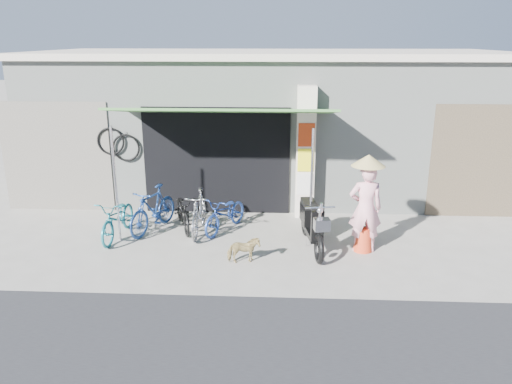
{
  "coord_description": "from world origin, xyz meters",
  "views": [
    {
      "loc": [
        0.29,
        -8.65,
        4.0
      ],
      "look_at": [
        -0.2,
        1.0,
        1.0
      ],
      "focal_mm": 35.0,
      "sensor_mm": 36.0,
      "label": 1
    }
  ],
  "objects_px": {
    "bike_silver": "(199,212)",
    "bike_navy": "(226,213)",
    "street_dog": "(244,250)",
    "nun": "(366,205)",
    "bike_black": "(183,210)",
    "bike_teal": "(118,218)",
    "moped": "(312,224)",
    "bike_blue": "(153,209)"
  },
  "relations": [
    {
      "from": "bike_blue",
      "to": "bike_black",
      "type": "distance_m",
      "value": 0.64
    },
    {
      "from": "bike_black",
      "to": "moped",
      "type": "bearing_deg",
      "value": -38.34
    },
    {
      "from": "bike_blue",
      "to": "moped",
      "type": "bearing_deg",
      "value": 8.81
    },
    {
      "from": "bike_teal",
      "to": "nun",
      "type": "xyz_separation_m",
      "value": [
        4.98,
        -0.42,
        0.51
      ]
    },
    {
      "from": "street_dog",
      "to": "moped",
      "type": "xyz_separation_m",
      "value": [
        1.29,
        0.78,
        0.25
      ]
    },
    {
      "from": "bike_navy",
      "to": "moped",
      "type": "bearing_deg",
      "value": 1.86
    },
    {
      "from": "bike_black",
      "to": "street_dog",
      "type": "xyz_separation_m",
      "value": [
        1.45,
        -1.7,
        -0.15
      ]
    },
    {
      "from": "moped",
      "to": "bike_blue",
      "type": "bearing_deg",
      "value": 159.92
    },
    {
      "from": "bike_silver",
      "to": "moped",
      "type": "distance_m",
      "value": 2.42
    },
    {
      "from": "moped",
      "to": "bike_teal",
      "type": "bearing_deg",
      "value": 167.53
    },
    {
      "from": "bike_silver",
      "to": "bike_navy",
      "type": "distance_m",
      "value": 0.58
    },
    {
      "from": "bike_black",
      "to": "bike_navy",
      "type": "height_order",
      "value": "bike_black"
    },
    {
      "from": "bike_navy",
      "to": "moped",
      "type": "distance_m",
      "value": 1.97
    },
    {
      "from": "street_dog",
      "to": "moped",
      "type": "bearing_deg",
      "value": -72.48
    },
    {
      "from": "street_dog",
      "to": "bike_silver",
      "type": "bearing_deg",
      "value": 22.91
    },
    {
      "from": "bike_black",
      "to": "bike_silver",
      "type": "bearing_deg",
      "value": -55.92
    },
    {
      "from": "bike_teal",
      "to": "nun",
      "type": "relative_size",
      "value": 0.85
    },
    {
      "from": "bike_teal",
      "to": "bike_navy",
      "type": "height_order",
      "value": "bike_teal"
    },
    {
      "from": "moped",
      "to": "nun",
      "type": "distance_m",
      "value": 1.1
    },
    {
      "from": "bike_black",
      "to": "bike_silver",
      "type": "relative_size",
      "value": 0.98
    },
    {
      "from": "street_dog",
      "to": "nun",
      "type": "bearing_deg",
      "value": -87.16
    },
    {
      "from": "bike_black",
      "to": "bike_navy",
      "type": "xyz_separation_m",
      "value": [
        0.94,
        -0.11,
        -0.01
      ]
    },
    {
      "from": "bike_blue",
      "to": "nun",
      "type": "height_order",
      "value": "nun"
    },
    {
      "from": "bike_black",
      "to": "bike_blue",
      "type": "bearing_deg",
      "value": 178.2
    },
    {
      "from": "bike_teal",
      "to": "street_dog",
      "type": "bearing_deg",
      "value": -18.37
    },
    {
      "from": "bike_black",
      "to": "nun",
      "type": "bearing_deg",
      "value": -34.95
    },
    {
      "from": "bike_teal",
      "to": "street_dog",
      "type": "relative_size",
      "value": 2.74
    },
    {
      "from": "street_dog",
      "to": "moped",
      "type": "relative_size",
      "value": 0.31
    },
    {
      "from": "bike_black",
      "to": "moped",
      "type": "xyz_separation_m",
      "value": [
        2.73,
        -0.92,
        0.09
      ]
    },
    {
      "from": "bike_navy",
      "to": "moped",
      "type": "xyz_separation_m",
      "value": [
        1.79,
        -0.81,
        0.1
      ]
    },
    {
      "from": "moped",
      "to": "bike_black",
      "type": "bearing_deg",
      "value": 153.54
    },
    {
      "from": "bike_black",
      "to": "moped",
      "type": "height_order",
      "value": "moped"
    },
    {
      "from": "bike_blue",
      "to": "bike_teal",
      "type": "bearing_deg",
      "value": -126.43
    },
    {
      "from": "bike_teal",
      "to": "moped",
      "type": "height_order",
      "value": "moped"
    },
    {
      "from": "bike_black",
      "to": "bike_silver",
      "type": "distance_m",
      "value": 0.5
    },
    {
      "from": "nun",
      "to": "bike_silver",
      "type": "bearing_deg",
      "value": -13.22
    },
    {
      "from": "bike_blue",
      "to": "bike_navy",
      "type": "relative_size",
      "value": 1.08
    },
    {
      "from": "bike_teal",
      "to": "bike_silver",
      "type": "distance_m",
      "value": 1.67
    },
    {
      "from": "bike_navy",
      "to": "street_dog",
      "type": "height_order",
      "value": "bike_navy"
    },
    {
      "from": "street_dog",
      "to": "nun",
      "type": "xyz_separation_m",
      "value": [
        2.29,
        0.68,
        0.69
      ]
    },
    {
      "from": "bike_silver",
      "to": "moped",
      "type": "bearing_deg",
      "value": -13.87
    },
    {
      "from": "bike_blue",
      "to": "bike_navy",
      "type": "height_order",
      "value": "bike_blue"
    }
  ]
}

